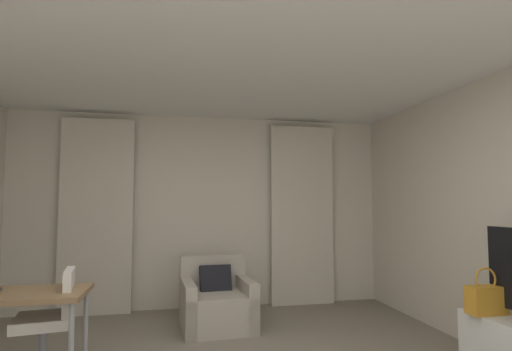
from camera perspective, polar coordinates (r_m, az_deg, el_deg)
name	(u,v)px	position (r m, az deg, el deg)	size (l,w,h in m)	color
wall_window	(204,211)	(5.57, -7.46, -5.02)	(5.12, 0.06, 2.60)	beige
ceiling	(236,16)	(2.84, -2.91, 21.74)	(5.12, 6.12, 0.06)	white
curtain_left_panel	(96,215)	(5.53, -21.82, -5.29)	(0.90, 0.06, 2.50)	beige
curtain_right_panel	(302,214)	(5.70, 6.61, -5.51)	(0.90, 0.06, 2.50)	beige
armchair	(217,303)	(4.79, -5.64, -17.69)	(0.84, 0.86, 0.78)	#B2A899
desk_chair	(49,335)	(3.66, -27.48, -19.50)	(0.48, 0.48, 0.88)	gray
handbag_primary	(486,299)	(3.80, 30.02, -14.99)	(0.30, 0.14, 0.37)	orange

